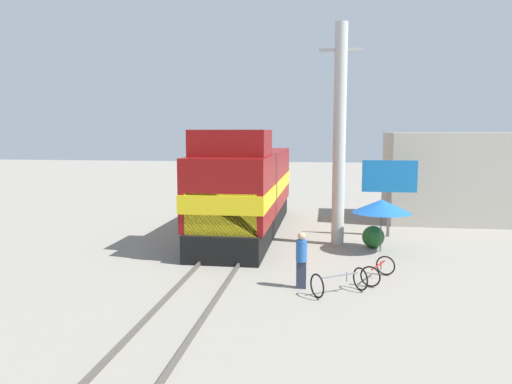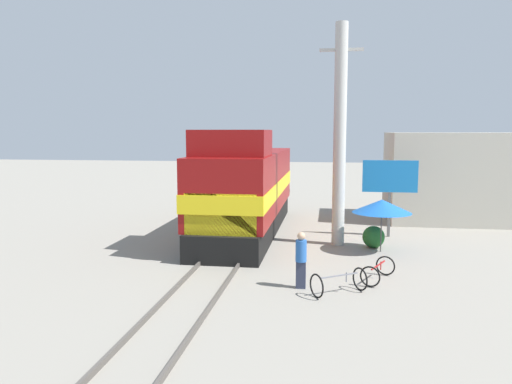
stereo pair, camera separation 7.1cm
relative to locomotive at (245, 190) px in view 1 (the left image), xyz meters
The scene contains 12 objects.
ground_plane 4.68m from the locomotive, 90.00° to the right, with size 120.00×120.00×0.00m, color gray.
rail_near 4.71m from the locomotive, 99.70° to the right, with size 0.08×42.70×0.15m, color #4C4742.
rail_far 4.71m from the locomotive, 80.30° to the right, with size 0.08×42.70×0.15m, color #4C4742.
locomotive is the anchor object (origin of this frame).
utility_pole 5.26m from the locomotive, 21.37° to the right, with size 1.80×0.53×9.24m.
vendor_umbrella 6.57m from the locomotive, 24.81° to the right, with size 2.34×2.34×2.12m.
billboard_sign 6.63m from the locomotive, ahead, with size 2.46×0.12×3.51m.
shrub_cluster 6.31m from the locomotive, 19.91° to the right, with size 0.92×0.92×0.92m, color #236028.
person_bystander 8.55m from the locomotive, 68.94° to the right, with size 0.34×0.34×1.76m.
bicycle 9.47m from the locomotive, 63.23° to the right, with size 1.73×1.49×0.72m.
bicycle_spare 8.90m from the locomotive, 51.13° to the right, with size 1.24×1.69×0.66m.
building_block_distant 11.69m from the locomotive, 26.29° to the left, with size 6.86×4.83×4.75m, color #B7B2A3.
Camera 1 is at (3.78, -18.70, 4.81)m, focal length 35.00 mm.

